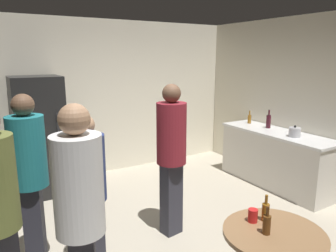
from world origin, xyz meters
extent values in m
cube|color=#B2A893|center=(0.00, 0.00, -0.05)|extent=(5.20, 5.20, 0.10)
cube|color=silver|center=(0.00, 2.63, 1.35)|extent=(5.32, 0.06, 2.70)
cube|color=silver|center=(2.63, 0.00, 1.35)|extent=(0.06, 5.20, 2.70)
cube|color=black|center=(-1.05, 2.20, 0.90)|extent=(0.70, 0.65, 1.80)
cube|color=#262628|center=(-0.84, 1.86, 0.99)|extent=(0.03, 0.03, 0.60)
cube|color=beige|center=(2.28, 0.59, 0.43)|extent=(0.60, 1.91, 0.86)
cube|color=silver|center=(2.28, 0.59, 0.88)|extent=(0.64, 1.95, 0.04)
cylinder|color=#B2B2B7|center=(2.23, 0.24, 0.97)|extent=(0.17, 0.17, 0.14)
sphere|color=black|center=(2.23, 0.24, 1.06)|extent=(0.04, 0.04, 0.04)
cone|color=#B2B2B7|center=(2.35, 0.24, 0.98)|extent=(0.09, 0.04, 0.06)
cylinder|color=#3F141E|center=(2.35, 0.86, 1.01)|extent=(0.08, 0.08, 0.22)
cylinder|color=#3F141E|center=(2.35, 0.86, 1.17)|extent=(0.03, 0.03, 0.09)
cylinder|color=#8C5919|center=(2.36, 1.30, 0.98)|extent=(0.06, 0.06, 0.15)
cylinder|color=#8C5919|center=(2.36, 1.30, 1.09)|extent=(0.02, 0.02, 0.08)
cylinder|color=olive|center=(0.11, -1.25, 0.72)|extent=(0.80, 0.80, 0.03)
cylinder|color=#8C5919|center=(0.18, -1.09, 0.81)|extent=(0.06, 0.06, 0.15)
cylinder|color=#8C5919|center=(0.18, -1.09, 0.93)|extent=(0.02, 0.02, 0.08)
cylinder|color=#593314|center=(0.03, -1.23, 0.81)|extent=(0.06, 0.06, 0.15)
cylinder|color=#593314|center=(0.03, -1.23, 0.93)|extent=(0.02, 0.02, 0.08)
cylinder|color=red|center=(0.08, -1.05, 0.79)|extent=(0.08, 0.08, 0.11)
cube|color=#2D2D38|center=(-1.43, 0.38, 0.43)|extent=(0.23, 0.26, 0.86)
cylinder|color=#1E727A|center=(-1.43, 0.38, 1.20)|extent=(0.42, 0.42, 0.68)
sphere|color=brown|center=(-1.43, 0.38, 1.65)|extent=(0.20, 0.20, 0.20)
cylinder|color=white|center=(-1.25, -0.73, 1.23)|extent=(0.43, 0.43, 0.70)
sphere|color=tan|center=(-1.25, -0.73, 1.68)|extent=(0.21, 0.21, 0.21)
cube|color=#2D2D38|center=(-0.99, -0.02, 0.39)|extent=(0.24, 0.20, 0.78)
cylinder|color=navy|center=(-0.99, -0.02, 1.08)|extent=(0.39, 0.39, 0.62)
sphere|color=tan|center=(-0.99, -0.02, 1.48)|extent=(0.18, 0.18, 0.18)
cube|color=#2D2D38|center=(0.05, 0.21, 0.44)|extent=(0.24, 0.20, 0.88)
cylinder|color=maroon|center=(0.05, 0.21, 1.23)|extent=(0.39, 0.39, 0.70)
sphere|color=brown|center=(0.05, 0.21, 1.68)|extent=(0.21, 0.21, 0.21)
camera|label=1|loc=(-1.76, -2.76, 2.08)|focal=34.04mm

